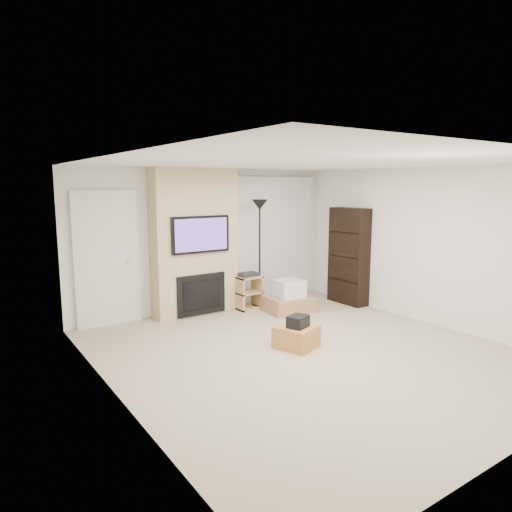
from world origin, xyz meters
TOP-DOWN VIEW (x-y plane):
  - floor at (0.00, 0.00)m, footprint 5.00×5.50m
  - ceiling at (0.00, 0.00)m, footprint 5.00×5.50m
  - wall_back at (0.00, 2.75)m, footprint 5.00×0.00m
  - wall_left at (-2.50, 0.00)m, footprint 0.00×5.50m
  - wall_right at (2.50, 0.00)m, footprint 0.00×5.50m
  - hvac_vent at (0.40, 0.80)m, footprint 0.35×0.18m
  - ottoman at (0.01, 0.23)m, footprint 0.64×0.64m
  - black_bag at (-0.00, 0.18)m, footprint 0.34×0.30m
  - fireplace_wall at (-0.35, 2.54)m, footprint 1.50×0.47m
  - entry_door at (-1.80, 2.71)m, footprint 1.02×0.11m
  - vertical_blinds at (1.40, 2.70)m, footprint 1.98×0.10m
  - floor_lamp at (0.82, 2.28)m, footprint 0.29×0.29m
  - av_stand at (0.56, 2.27)m, footprint 0.45×0.38m
  - box_stack at (1.07, 1.71)m, footprint 0.91×0.73m
  - bookshelf at (2.34, 1.54)m, footprint 0.30×0.80m

SIDE VIEW (x-z plane):
  - floor at x=0.00m, z-range 0.00..0.00m
  - ottoman at x=0.01m, z-range 0.00..0.30m
  - box_stack at x=1.07m, z-range -0.07..0.49m
  - av_stand at x=0.56m, z-range 0.02..0.68m
  - black_bag at x=0.00m, z-range 0.30..0.46m
  - bookshelf at x=2.34m, z-range 0.00..1.80m
  - entry_door at x=-1.80m, z-range -0.02..2.12m
  - fireplace_wall at x=-0.35m, z-range -0.01..2.49m
  - wall_back at x=0.00m, z-range 0.00..2.50m
  - wall_left at x=-2.50m, z-range 0.00..2.50m
  - wall_right at x=2.50m, z-range 0.00..2.50m
  - vertical_blinds at x=1.40m, z-range 0.09..2.46m
  - floor_lamp at x=0.82m, z-range 0.56..2.52m
  - hvac_vent at x=0.40m, z-range 2.49..2.50m
  - ceiling at x=0.00m, z-range 2.50..2.50m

